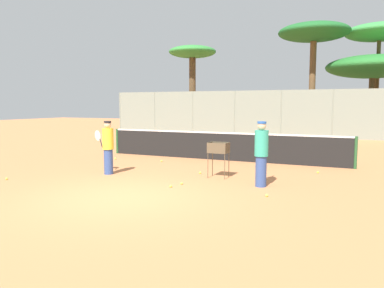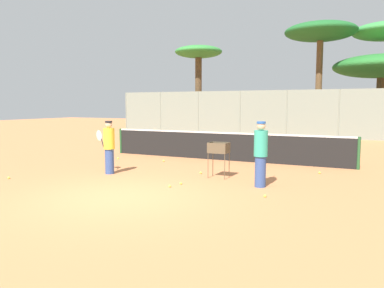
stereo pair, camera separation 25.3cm
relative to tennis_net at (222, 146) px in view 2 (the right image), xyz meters
The scene contains 18 objects.
ground_plane 6.40m from the tennis_net, 90.00° to the right, with size 80.00×80.00×0.00m, color #D37F4C.
tennis_net is the anchor object (origin of this frame).
back_fence 11.35m from the tennis_net, 90.00° to the left, with size 25.35×0.08×3.04m.
tree_1 17.31m from the tennis_net, 118.25° to the left, with size 3.77×3.77×6.77m.
tree_2 17.49m from the tennis_net, 71.72° to the left, with size 6.31×6.31×5.52m.
tree_3 16.11m from the tennis_net, 84.28° to the left, with size 4.90×4.90×7.75m.
player_white_outfit 4.67m from the tennis_net, 56.54° to the right, with size 0.35×0.90×1.68m.
player_red_cap 4.62m from the tennis_net, 116.78° to the right, with size 0.86×0.38×1.61m.
ball_cart 3.45m from the tennis_net, 70.41° to the right, with size 0.56×0.41×1.03m.
tennis_ball_0 7.33m from the tennis_net, 124.48° to the right, with size 0.07×0.07×0.07m, color #D1E54C.
tennis_ball_1 3.96m from the tennis_net, 19.47° to the right, with size 0.07×0.07×0.07m, color #D1E54C.
tennis_ball_2 5.02m from the tennis_net, 84.11° to the right, with size 0.07×0.07×0.07m, color #D1E54C.
tennis_ball_3 2.29m from the tennis_net, 143.90° to the right, with size 0.07×0.07×0.07m, color #D1E54C.
tennis_ball_4 5.76m from the tennis_net, 58.82° to the right, with size 0.07×0.07×0.07m, color #D1E54C.
tennis_ball_5 4.06m from the tennis_net, 157.83° to the right, with size 0.07×0.07×0.07m, color #D1E54C.
tennis_ball_6 4.61m from the tennis_net, 82.35° to the right, with size 0.07×0.07×0.07m, color #D1E54C.
tennis_ball_7 3.00m from the tennis_net, 81.33° to the right, with size 0.07×0.07×0.07m, color #D1E54C.
parked_car 14.49m from the tennis_net, 70.31° to the left, with size 4.20×1.70×1.60m.
Camera 2 is at (5.14, -6.75, 2.10)m, focal length 35.00 mm.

